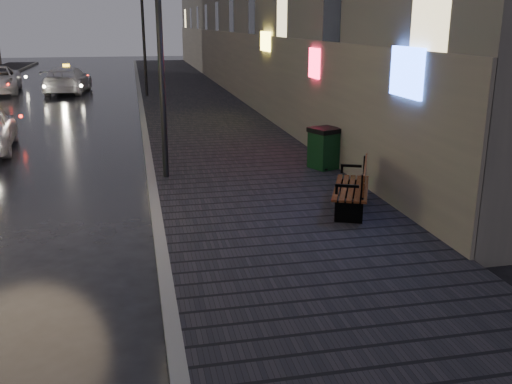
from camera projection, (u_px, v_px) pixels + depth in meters
ground at (54, 309)px, 7.61m from camera, size 120.00×120.00×0.00m
sidewalk at (190, 98)px, 28.04m from camera, size 4.60×58.00×0.15m
curb at (140, 100)px, 27.57m from camera, size 0.20×58.00×0.15m
lamp_near at (159, 31)px, 12.60m from camera, size 0.36×0.36×5.28m
lamp_far at (143, 26)px, 27.60m from camera, size 0.36×0.36×5.28m
bench at (355, 187)px, 11.02m from camera, size 1.32×1.94×0.94m
trash_bin at (325, 148)px, 14.23m from camera, size 0.86×0.86×1.02m
taxi_mid at (67, 80)px, 30.69m from camera, size 2.43×4.98×1.40m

